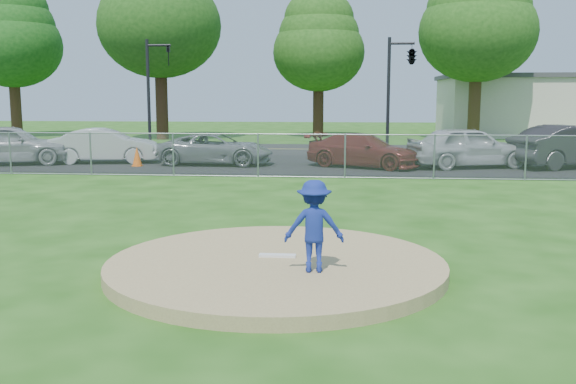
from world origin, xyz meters
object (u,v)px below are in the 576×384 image
Objects in this scene: traffic_signal_center at (409,58)px; pitcher at (314,226)px; tree_left at (159,9)px; parked_car_silver at (9,144)px; parked_car_white at (105,146)px; parked_car_pearl at (468,147)px; traffic_signal_left at (153,85)px; parked_car_gray at (216,149)px; tree_far_left at (11,33)px; commercial_building at (558,105)px; parked_car_darkred at (364,150)px; traffic_cone at (137,156)px; parked_car_charcoal at (573,146)px; tree_right at (478,17)px; tree_center at (319,41)px.

traffic_signal_center is 4.07× the size of pitcher.
tree_left is 17.62m from parked_car_silver.
parked_car_white is 14.87m from parked_car_pearl.
parked_car_gray is at bearing -53.74° from traffic_signal_left.
tree_far_left is at bearing 157.04° from traffic_signal_center.
traffic_signal_left reaches higher than parked_car_gray.
traffic_signal_left reaches higher than pitcher.
parked_car_silver is (-3.99, -6.90, -2.52)m from traffic_signal_left.
commercial_building is 36.78m from parked_car_silver.
parked_car_darkred is at bearing -36.49° from tree_far_left.
parked_car_silver is at bearing -120.04° from traffic_signal_left.
pitcher reaches higher than parked_car_gray.
traffic_signal_left is 8.04m from parked_car_gray.
traffic_cone is 17.22m from parked_car_charcoal.
tree_far_left is at bearing -59.58° from pitcher.
traffic_cone is (3.68, -16.02, -7.84)m from tree_left.
traffic_cone is (-16.32, -17.02, -7.25)m from tree_right.
tree_far_left is 36.59m from parked_car_charcoal.
commercial_building is 1.53× the size of tree_far_left.
traffic_cone is at bearing 109.25° from parked_car_gray.
parked_car_white is at bearing -114.31° from tree_center.
tree_far_left is 0.92× the size of tree_right.
traffic_signal_center is (14.97, -9.00, -3.63)m from tree_left.
traffic_signal_left is at bearing -49.34° from parked_car_silver.
traffic_signal_left is at bearing 82.53° from parked_car_darkred.
parked_car_silver is 1.12× the size of parked_car_white.
traffic_signal_left is (2.24, -9.00, -4.88)m from tree_left.
parked_car_pearl is (14.56, -6.26, -2.54)m from traffic_signal_left.
pitcher is 19.36m from parked_car_white.
traffic_signal_center is 14.81m from parked_car_white.
tree_right is 2.56× the size of parked_car_darkred.
traffic_signal_center is at bearing -86.88° from parked_car_silver.
tree_center reaches higher than parked_car_pearl.
traffic_signal_left reaches higher than parked_car_silver.
traffic_signal_center is at bearing -22.96° from tree_far_left.
parked_car_white is at bearing 89.51° from parked_car_gray.
tree_far_left reaches higher than parked_car_pearl.
tree_far_left is 2.25× the size of parked_car_pearl.
commercial_building is 41.57m from pitcher.
parked_car_darkred is (-7.29, -16.53, -6.98)m from tree_right.
parked_car_silver is (-13.39, 15.71, -0.04)m from pitcher.
traffic_cone is (-23.32, -23.02, -1.76)m from commercial_building.
tree_center is 13.12m from traffic_signal_center.
traffic_signal_left reaches higher than parked_car_charcoal.
commercial_building is at bearing -40.00° from parked_car_charcoal.
tree_center is at bearing 168.69° from tree_right.
traffic_signal_center is 1.21× the size of parked_car_gray.
parked_car_silver is 0.97× the size of parked_car_charcoal.
pitcher is (11.64, -31.61, -7.35)m from tree_left.
tree_right reaches higher than parked_car_silver.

